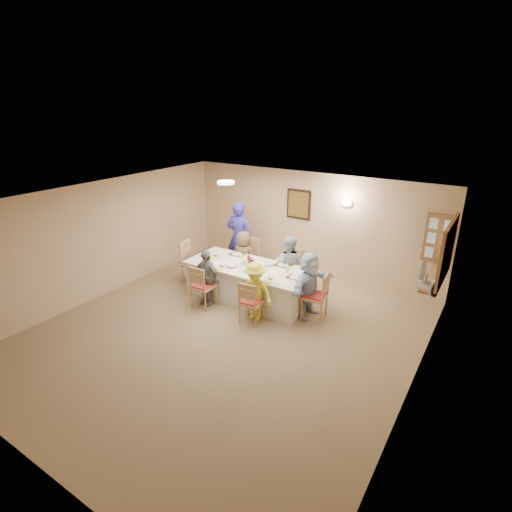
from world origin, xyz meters
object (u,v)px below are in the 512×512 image
Objects in this scene: chair_left_end at (194,262)px; diner_right_end at (309,285)px; chair_front_right at (252,301)px; chair_back_right at (291,271)px; caregiver at (239,237)px; serving_hatch at (447,253)px; diner_back_left at (244,257)px; diner_back_right at (289,265)px; chair_right_end at (315,295)px; chair_front_left at (203,285)px; condiment_ketchup at (249,259)px; diner_front_right at (255,291)px; chair_back_left at (246,260)px; desk_fan at (425,275)px; diner_front_left at (207,277)px; dining_table at (249,282)px.

diner_right_end reaches higher than chair_left_end.
chair_front_right is at bearing 143.63° from diner_right_end.
chair_back_right is 0.54× the size of caregiver.
serving_hatch reaches higher than diner_back_left.
chair_left_end is 0.76× the size of diner_back_right.
diner_right_end reaches higher than chair_right_end.
chair_front_left is 3.67× the size of condiment_ketchup.
serving_hatch is 2.50m from chair_right_end.
caregiver is at bearing 74.37° from diner_right_end.
diner_back_right is 1.12× the size of diner_front_right.
diner_back_left is (-1.20, 1.48, 0.18)m from chair_front_right.
chair_left_end is 0.57× the size of caregiver.
chair_back_left is (-4.23, -0.15, -0.99)m from serving_hatch.
desk_fan reaches higher than diner_front_left.
diner_front_right is at bearing -93.06° from chair_back_right.
diner_front_right is (1.20, -0.00, -0.01)m from diner_front_left.
chair_back_right reaches higher than chair_front_left.
chair_back_right is at bearing 53.13° from dining_table.
diner_back_right reaches higher than chair_back_left.
diner_back_right reaches higher than chair_front_right.
desk_fan reaches higher than diner_back_right.
diner_front_left is at bearing 117.94° from diner_right_end.
diner_back_right reaches higher than chair_front_left.
chair_right_end is at bearing -0.00° from dining_table.
desk_fan is at bearing -178.97° from chair_front_right.
chair_left_end is (-5.07, 0.40, -1.04)m from desk_fan.
diner_back_left is at bearing 120.94° from caregiver.
chair_back_right is (0.60, 0.80, 0.10)m from dining_table.
diner_right_end is 1.47m from condiment_ketchup.
chair_left_end is 1.17m from diner_front_left.
diner_back_left is 1.02× the size of diner_front_left.
diner_front_left is at bearing -89.74° from chair_back_left.
serving_hatch is at bearing -179.89° from diner_back_left.
chair_front_left is 0.94× the size of chair_right_end.
diner_front_right reaches higher than chair_back_right.
caregiver is (-0.45, 0.47, 0.28)m from diner_back_left.
dining_table is at bearing 55.59° from diner_front_left.
chair_back_right is 1.06m from condiment_ketchup.
chair_back_right is at bearing -128.33° from chair_front_left.
diner_front_right is (2.15, -0.68, 0.09)m from chair_left_end.
caregiver is (-1.65, 0.47, 0.22)m from diner_back_right.
chair_back_left is 1.00× the size of chair_left_end.
diner_back_left is at bearing -63.64° from chair_left_end.
diner_back_right reaches higher than diner_front_right.
chair_back_right is (-2.92, 1.20, -1.07)m from desk_fan.
diner_right_end reaches higher than chair_front_left.
condiment_ketchup is (1.01, -1.09, -0.01)m from caregiver.
chair_front_left is at bearing -126.87° from dining_table.
chair_right_end is at bearing -80.66° from diner_right_end.
chair_back_left is 0.57× the size of caregiver.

